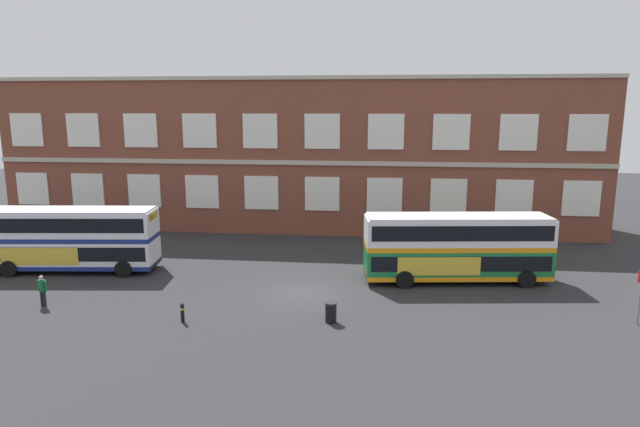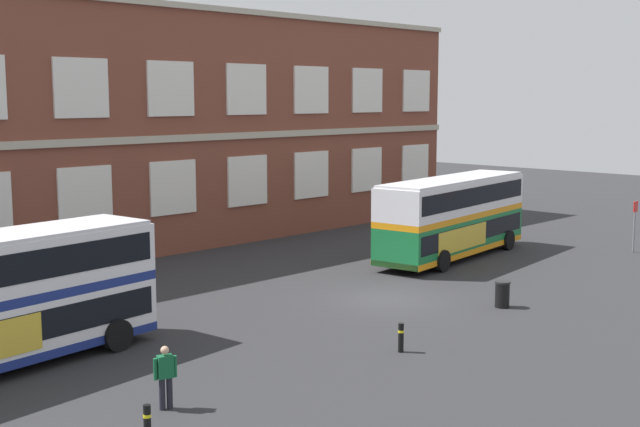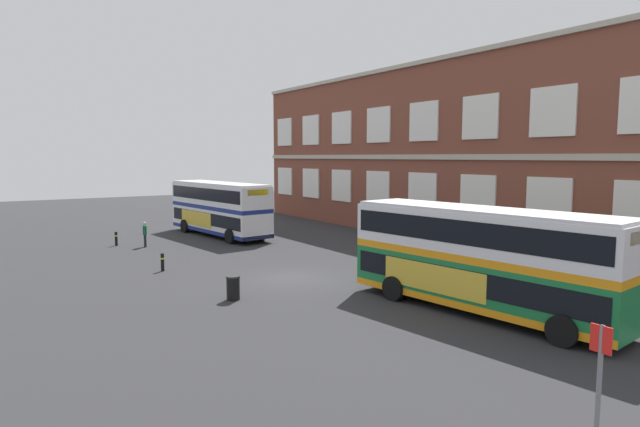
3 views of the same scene
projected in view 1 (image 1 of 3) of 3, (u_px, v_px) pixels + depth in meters
ground_plane at (304, 282)px, 33.00m from camera, size 120.00×120.00×0.00m
brick_terminal_building at (299, 155)px, 47.67m from camera, size 50.08×8.19×12.81m
double_decker_near at (69, 238)px, 34.80m from camera, size 11.21×3.78×4.07m
double_decker_middle at (457, 247)px, 32.74m from camera, size 11.23×3.91×4.07m
waiting_passenger at (42, 289)px, 28.81m from camera, size 0.63×0.35×1.70m
station_litter_bin at (331, 312)px, 26.73m from camera, size 0.60×0.60×1.03m
safety_bollard_west at (182, 313)px, 26.74m from camera, size 0.19×0.19×0.95m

